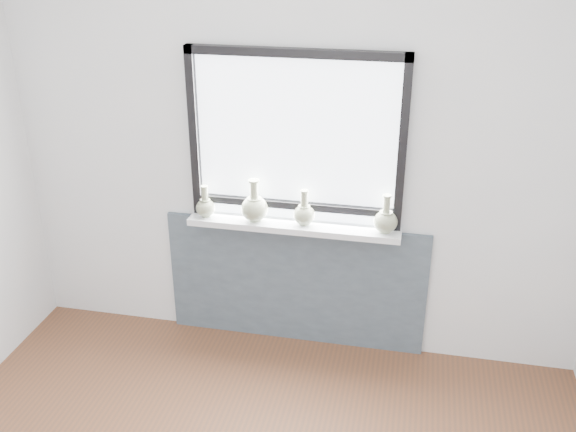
% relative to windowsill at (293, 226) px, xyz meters
% --- Properties ---
extents(back_wall, '(3.60, 0.02, 2.60)m').
position_rel_windowsill_xyz_m(back_wall, '(0.00, 0.10, 0.42)').
color(back_wall, silver).
rests_on(back_wall, ground).
extents(apron_panel, '(1.70, 0.03, 0.86)m').
position_rel_windowsill_xyz_m(apron_panel, '(0.00, 0.07, -0.45)').
color(apron_panel, '#4B5967').
rests_on(apron_panel, ground).
extents(windowsill, '(1.32, 0.18, 0.04)m').
position_rel_windowsill_xyz_m(windowsill, '(0.00, 0.00, 0.00)').
color(windowsill, white).
rests_on(windowsill, apron_panel).
extents(window, '(1.30, 0.06, 1.05)m').
position_rel_windowsill_xyz_m(window, '(0.00, 0.06, 0.56)').
color(window, black).
rests_on(window, windowsill).
extents(vase_a, '(0.12, 0.12, 0.20)m').
position_rel_windowsill_xyz_m(vase_a, '(-0.56, -0.01, 0.09)').
color(vase_a, gray).
rests_on(vase_a, windowsill).
extents(vase_b, '(0.17, 0.17, 0.27)m').
position_rel_windowsill_xyz_m(vase_b, '(-0.24, -0.01, 0.11)').
color(vase_b, gray).
rests_on(vase_b, windowsill).
extents(vase_c, '(0.13, 0.13, 0.22)m').
position_rel_windowsill_xyz_m(vase_c, '(0.07, 0.00, 0.09)').
color(vase_c, gray).
rests_on(vase_c, windowsill).
extents(vase_d, '(0.14, 0.14, 0.24)m').
position_rel_windowsill_xyz_m(vase_d, '(0.56, -0.01, 0.10)').
color(vase_d, gray).
rests_on(vase_d, windowsill).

